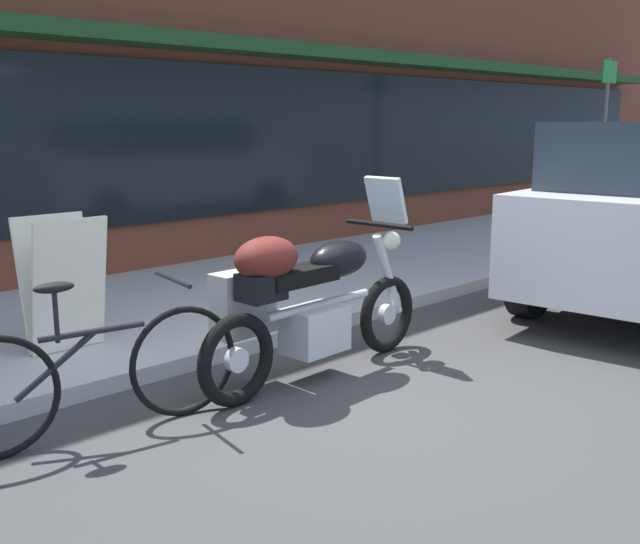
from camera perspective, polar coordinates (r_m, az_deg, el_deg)
name	(u,v)px	position (r m, az deg, el deg)	size (l,w,h in m)	color
ground_plane	(371,404)	(4.84, 4.00, -10.12)	(80.00, 80.00, 0.00)	#3C3C3C
storefront_building	(416,13)	(12.16, 7.47, 19.25)	(20.14, 0.90, 7.00)	brown
sidewalk_curb	(591,221)	(13.79, 20.22, 3.71)	(30.00, 3.03, 0.12)	#B3B3B3
touring_motorcycle	(303,297)	(5.09, -1.33, -1.96)	(2.15, 0.63, 1.38)	black
parked_bicycle	(95,374)	(4.42, -17.05, -7.53)	(1.76, 0.49, 0.94)	black
sandwich_board_sign	(63,283)	(5.73, -19.28, -0.84)	(0.55, 0.42, 0.99)	silver
parking_sign_pole	(604,131)	(12.00, 21.11, 10.13)	(0.44, 0.07, 2.57)	#59595B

